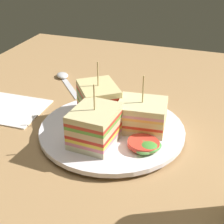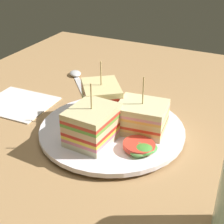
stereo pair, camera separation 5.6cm
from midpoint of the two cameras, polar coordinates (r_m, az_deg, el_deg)
ground_plane at (r=59.04cm, az=-2.74°, el=-4.59°), size 99.14×85.23×1.80cm
plate at (r=58.08cm, az=-2.78°, el=-3.15°), size 24.50×24.50×1.41cm
sandwich_wedge_0 at (r=52.97cm, az=-5.87°, el=-2.41°), size 8.25×6.89×9.89cm
sandwich_wedge_1 at (r=56.58cm, az=2.11°, el=-0.60°), size 7.38×8.53×9.50cm
sandwich_wedge_2 at (r=60.26cm, az=-4.93°, el=1.82°), size 9.96×9.62×10.13cm
chip_pile at (r=58.09cm, az=-1.69°, el=-0.63°), size 6.07×6.87×3.33cm
salad_garnish at (r=52.11cm, az=2.59°, el=-5.73°), size 5.75×5.62×1.37cm
spoon at (r=79.91cm, az=-9.94°, el=5.47°), size 11.75×10.78×1.00cm
napkin at (r=69.85cm, az=-18.94°, el=0.52°), size 11.79×13.35×0.50cm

